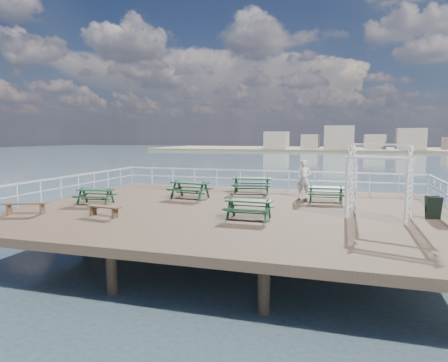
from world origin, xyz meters
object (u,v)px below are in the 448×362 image
picnic_table_c (326,191)px  trellis_arbor (379,186)px  picnic_table_a (190,187)px  flat_bench_far (104,209)px  picnic_table_e (249,205)px  picnic_table_d (96,193)px  flat_bench_near (26,206)px  picnic_table_b (252,182)px  person (304,179)px

picnic_table_c → trellis_arbor: trellis_arbor is taller
picnic_table_a → flat_bench_far: size_ratio=1.42×
picnic_table_e → flat_bench_far: size_ratio=1.16×
picnic_table_d → flat_bench_near: bearing=-119.2°
picnic_table_b → picnic_table_c: size_ratio=1.29×
picnic_table_c → picnic_table_d: bearing=-164.7°
picnic_table_d → flat_bench_far: size_ratio=1.19×
picnic_table_d → flat_bench_far: 3.14m
flat_bench_far → person: person is taller
picnic_table_e → person: 6.17m
picnic_table_a → trellis_arbor: bearing=-7.5°
picnic_table_a → flat_bench_far: (-1.44, -5.30, -0.28)m
picnic_table_d → trellis_arbor: trellis_arbor is taller
picnic_table_c → picnic_table_d: size_ratio=1.01×
picnic_table_e → trellis_arbor: trellis_arbor is taller
person → flat_bench_far: bearing=-133.0°
picnic_table_e → flat_bench_far: (-5.45, -1.20, -0.22)m
picnic_table_e → person: person is taller
flat_bench_far → trellis_arbor: trellis_arbor is taller
trellis_arbor → picnic_table_c: bearing=138.6°
picnic_table_b → picnic_table_d: picnic_table_b is taller
picnic_table_c → picnic_table_b: bearing=152.6°
picnic_table_c → picnic_table_e: size_ratio=1.03×
picnic_table_c → flat_bench_near: size_ratio=1.03×
picnic_table_b → trellis_arbor: (6.04, -5.00, 0.62)m
picnic_table_a → picnic_table_d: 4.53m
trellis_arbor → person: (-3.22, 4.45, -0.29)m
trellis_arbor → person: size_ratio=1.47×
flat_bench_near → person: person is taller
picnic_table_c → trellis_arbor: bearing=-63.6°
picnic_table_e → flat_bench_near: 8.82m
picnic_table_a → picnic_table_e: (4.01, -4.11, -0.06)m
flat_bench_far → person: bearing=54.7°
picnic_table_b → flat_bench_far: bearing=-127.4°
flat_bench_far → picnic_table_d: bearing=138.6°
picnic_table_d → trellis_arbor: size_ratio=0.62×
flat_bench_near → flat_bench_far: size_ratio=1.16×
picnic_table_a → picnic_table_c: size_ratio=1.19×
picnic_table_b → picnic_table_c: 4.29m
picnic_table_b → flat_bench_far: (-4.03, -7.74, -0.32)m
picnic_table_b → trellis_arbor: trellis_arbor is taller
picnic_table_d → trellis_arbor: (12.11, 0.35, 0.75)m
picnic_table_a → flat_bench_near: (-4.63, -5.86, -0.22)m
picnic_table_c → person: (-1.14, 1.07, 0.44)m
picnic_table_d → person: 10.11m
flat_bench_near → person: (10.05, 7.75, 0.59)m
picnic_table_a → person: size_ratio=1.10×
picnic_table_a → picnic_table_d: picnic_table_a is taller
flat_bench_far → trellis_arbor: bearing=23.5°
trellis_arbor → picnic_table_a: bearing=-179.5°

